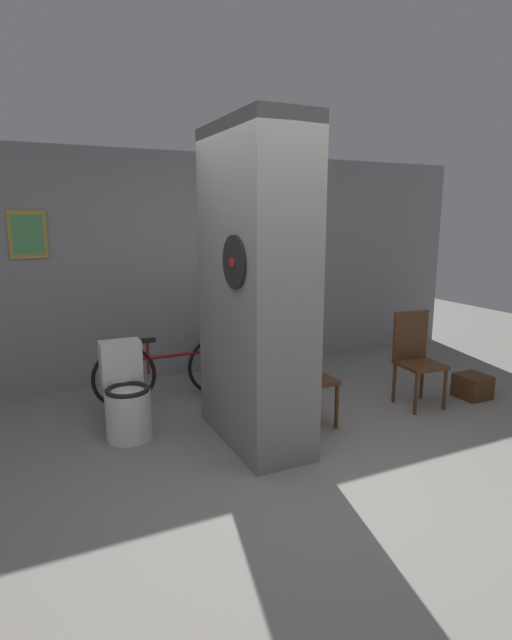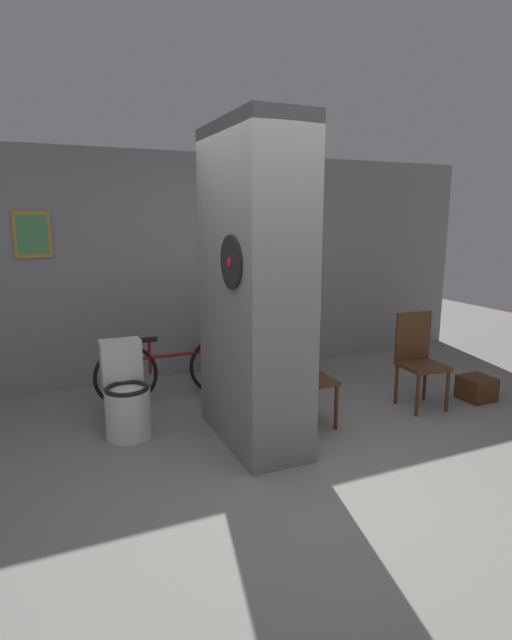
{
  "view_description": "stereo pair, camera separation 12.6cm",
  "coord_description": "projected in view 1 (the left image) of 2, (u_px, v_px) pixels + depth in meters",
  "views": [
    {
      "loc": [
        -1.7,
        -3.03,
        1.88
      ],
      "look_at": [
        0.21,
        1.01,
        0.95
      ],
      "focal_mm": 28.0,
      "sensor_mm": 36.0,
      "label": 1
    },
    {
      "loc": [
        -1.59,
        -3.08,
        1.88
      ],
      "look_at": [
        0.21,
        1.01,
        0.95
      ],
      "focal_mm": 28.0,
      "sensor_mm": 36.0,
      "label": 2
    }
  ],
  "objects": [
    {
      "name": "ground_plane",
      "position": [
        288.0,
        469.0,
        3.78
      ],
      "size": [
        14.0,
        14.0,
        0.0
      ],
      "primitive_type": "plane",
      "color": "gray"
    },
    {
      "name": "wall_back",
      "position": [
        180.0,
        267.0,
        5.84
      ],
      "size": [
        8.0,
        0.09,
        2.6
      ],
      "color": "gray",
      "rests_on": "ground_plane"
    },
    {
      "name": "pillar_center",
      "position": [
        255.0,
        289.0,
        4.06
      ],
      "size": [
        0.58,
        1.22,
        2.6
      ],
      "color": "gray",
      "rests_on": "ground_plane"
    },
    {
      "name": "counter_shelf",
      "position": [
        265.0,
        345.0,
        5.56
      ],
      "size": [
        1.12,
        0.44,
        0.94
      ],
      "color": "gray",
      "rests_on": "ground_plane"
    },
    {
      "name": "toilet",
      "position": [
        126.0,
        398.0,
        4.31
      ],
      "size": [
        0.39,
        0.55,
        0.81
      ],
      "color": "white",
      "rests_on": "ground_plane"
    },
    {
      "name": "chair_near_pillar",
      "position": [
        306.0,
        369.0,
        4.56
      ],
      "size": [
        0.4,
        0.4,
        0.94
      ],
      "rotation": [
        0.0,
        0.0,
        0.01
      ],
      "color": "#4C2D19",
      "rests_on": "ground_plane"
    },
    {
      "name": "chair_by_doorway",
      "position": [
        416.0,
        355.0,
        5.02
      ],
      "size": [
        0.43,
        0.43,
        0.94
      ],
      "rotation": [
        0.0,
        0.0,
        -0.09
      ],
      "color": "#4C2D19",
      "rests_on": "ground_plane"
    },
    {
      "name": "bicycle",
      "position": [
        172.0,
        369.0,
        5.14
      ],
      "size": [
        1.61,
        0.42,
        0.69
      ],
      "color": "black",
      "rests_on": "ground_plane"
    },
    {
      "name": "bottle_tall",
      "position": [
        270.0,
        296.0,
        5.39
      ],
      "size": [
        0.06,
        0.06,
        0.27
      ],
      "color": "silver",
      "rests_on": "counter_shelf"
    },
    {
      "name": "bottle_short",
      "position": [
        277.0,
        296.0,
        5.48
      ],
      "size": [
        0.07,
        0.07,
        0.23
      ],
      "color": "#19598C",
      "rests_on": "counter_shelf"
    },
    {
      "name": "floor_crate",
      "position": [
        472.0,
        386.0,
        5.27
      ],
      "size": [
        0.31,
        0.31,
        0.25
      ],
      "color": "#4C2D19",
      "rests_on": "ground_plane"
    }
  ]
}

